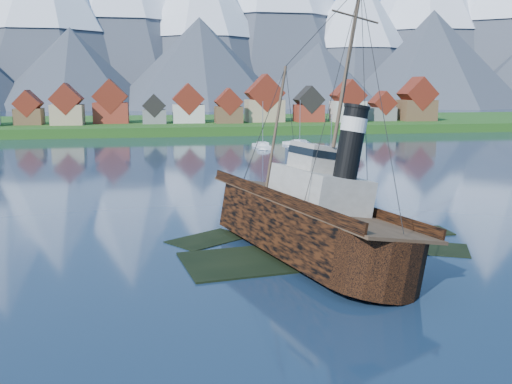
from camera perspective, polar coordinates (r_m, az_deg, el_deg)
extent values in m
plane|color=#15273D|center=(56.96, 4.85, -5.93)|extent=(1400.00, 1400.00, 0.00)
cube|color=black|center=(54.51, 2.32, -7.01)|extent=(19.08, 11.42, 1.00)
cube|color=black|center=(62.47, 9.24, -4.90)|extent=(15.15, 9.76, 1.00)
cube|color=black|center=(65.91, 4.51, -3.88)|extent=(11.45, 9.06, 1.00)
cube|color=black|center=(60.34, 16.23, -5.79)|extent=(10.27, 8.34, 1.00)
cube|color=black|center=(61.24, -4.82, -5.13)|extent=(9.42, 8.68, 1.00)
cube|color=black|center=(66.79, 16.28, -4.15)|extent=(6.00, 4.00, 1.00)
cube|color=#174112|center=(223.75, -6.49, 6.41)|extent=(600.00, 80.00, 3.20)
cube|color=#3F3D38|center=(185.97, -5.72, 5.58)|extent=(600.00, 2.50, 2.00)
cube|color=brown|center=(210.16, -21.74, 7.03)|extent=(9.00, 8.00, 5.50)
cube|color=maroon|center=(209.98, -21.82, 8.22)|extent=(9.16, 8.16, 9.16)
cube|color=tan|center=(204.97, -18.33, 7.35)|extent=(10.50, 9.00, 6.80)
cube|color=maroon|center=(204.78, -18.42, 8.83)|extent=(10.69, 9.18, 10.69)
cube|color=maroon|center=(209.45, -14.28, 7.68)|extent=(12.00, 8.50, 7.20)
cube|color=maroon|center=(209.26, -14.36, 9.25)|extent=(12.22, 8.67, 12.22)
cube|color=slate|center=(204.00, -10.13, 7.43)|extent=(8.00, 7.00, 4.80)
cube|color=black|center=(203.83, -10.16, 8.51)|extent=(8.15, 7.14, 8.15)
cube|color=beige|center=(207.32, -6.79, 7.79)|extent=(11.00, 9.50, 6.40)
cube|color=maroon|center=(207.13, -6.82, 9.22)|extent=(11.20, 9.69, 11.20)
cube|color=brown|center=(204.67, -2.77, 7.73)|extent=(9.50, 8.00, 5.80)
cube|color=maroon|center=(204.49, -2.78, 9.02)|extent=(9.67, 8.16, 9.67)
cube|color=tan|center=(211.78, 0.85, 8.14)|extent=(13.50, 10.00, 8.00)
cube|color=maroon|center=(211.60, 0.85, 9.88)|extent=(13.75, 10.20, 13.75)
cube|color=maroon|center=(212.55, 5.28, 7.86)|extent=(10.00, 8.50, 6.20)
cube|color=black|center=(212.37, 5.31, 9.18)|extent=(10.18, 8.67, 10.18)
cube|color=beige|center=(213.81, 9.16, 7.96)|extent=(11.50, 9.00, 7.50)
cube|color=maroon|center=(213.63, 9.20, 9.52)|extent=(11.71, 9.18, 11.71)
cube|color=slate|center=(222.94, 12.48, 7.63)|extent=(9.00, 7.50, 5.00)
cube|color=maroon|center=(222.79, 12.52, 8.69)|extent=(9.16, 7.65, 9.16)
cube|color=brown|center=(226.37, 15.76, 7.88)|extent=(12.50, 10.00, 7.80)
cube|color=maroon|center=(226.20, 15.84, 9.43)|extent=(12.73, 10.20, 12.73)
cone|color=#2D333D|center=(518.02, -20.45, 16.28)|extent=(180.00, 180.00, 150.00)
cone|color=#2D333D|center=(553.00, -13.36, 17.81)|extent=(210.00, 210.00, 180.00)
cone|color=#2D333D|center=(527.39, -5.49, 16.49)|extent=(170.00, 170.00, 145.00)
cone|color=#2D333D|center=(584.85, 1.30, 18.66)|extent=(240.00, 240.00, 200.00)
cone|color=#2D333D|center=(546.62, 9.95, 15.12)|extent=(150.00, 150.00, 125.00)
cone|color=white|center=(549.21, 10.04, 17.72)|extent=(93.00, 93.00, 75.00)
cone|color=#2D333D|center=(607.33, 16.43, 16.52)|extent=(200.00, 200.00, 170.00)
cone|color=#2D333D|center=(634.75, 23.87, 16.70)|extent=(230.00, 230.00, 190.00)
cone|color=#2D333D|center=(430.47, -17.94, 11.56)|extent=(120.00, 120.00, 58.00)
cone|color=#2D333D|center=(423.36, -5.62, 12.58)|extent=(136.00, 136.00, 66.00)
cone|color=#2D333D|center=(443.53, 6.26, 11.44)|extent=(110.00, 110.00, 50.00)
cone|color=#2D333D|center=(474.31, 17.15, 12.50)|extent=(150.00, 150.00, 75.00)
cube|color=black|center=(55.50, 4.37, -3.69)|extent=(7.83, 22.55, 4.70)
cone|color=black|center=(69.41, 1.36, -0.75)|extent=(7.83, 7.83, 7.83)
cylinder|color=black|center=(45.10, 7.97, -7.15)|extent=(7.83, 7.83, 4.70)
cube|color=#4C3826|center=(54.95, 4.41, -1.20)|extent=(7.67, 29.75, 0.28)
cube|color=black|center=(54.04, 0.55, -0.82)|extent=(0.22, 28.81, 1.01)
cube|color=black|center=(55.90, 8.15, -0.55)|extent=(0.22, 28.81, 1.01)
cube|color=#ADA89E|center=(53.03, 4.89, 0.21)|extent=(5.82, 9.51, 3.36)
cube|color=#ADA89E|center=(53.66, 4.63, 3.48)|extent=(4.03, 4.47, 2.46)
cylinder|color=black|center=(48.84, 6.09, 4.99)|extent=(2.13, 2.13, 6.26)
cylinder|color=silver|center=(48.72, 6.13, 6.83)|extent=(2.24, 2.24, 1.23)
cylinder|color=#473828|center=(62.64, 2.44, 6.58)|extent=(0.31, 0.31, 13.42)
cylinder|color=#473828|center=(51.12, 5.42, 12.66)|extent=(0.36, 0.36, 14.54)
cube|color=silver|center=(123.74, 7.47, 3.06)|extent=(3.88, 8.00, 1.10)
cube|color=silver|center=(123.63, 7.48, 3.46)|extent=(2.21, 2.54, 0.64)
cylinder|color=gray|center=(123.17, 7.53, 5.50)|extent=(0.13, 0.13, 9.50)
cube|color=silver|center=(156.51, 4.38, 4.70)|extent=(7.81, 10.99, 1.33)
cube|color=silver|center=(156.40, 4.39, 5.08)|extent=(3.63, 3.89, 0.77)
cylinder|color=gray|center=(155.98, 4.42, 7.04)|extent=(0.15, 0.15, 11.49)
cube|color=silver|center=(149.89, 0.67, 4.47)|extent=(3.76, 11.47, 1.32)
cube|color=silver|center=(149.79, 0.68, 4.86)|extent=(2.74, 3.35, 0.77)
cylinder|color=gray|center=(149.35, 0.68, 6.89)|extent=(0.15, 0.15, 11.41)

